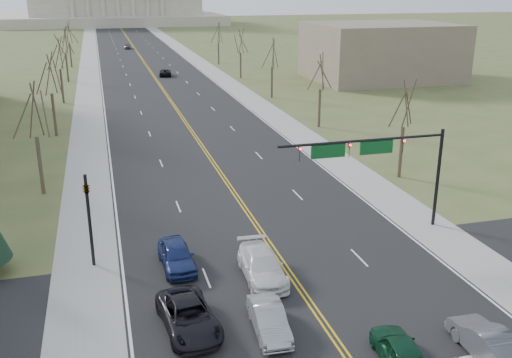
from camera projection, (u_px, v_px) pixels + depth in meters
road at (145, 63)px, 126.63m from camera, size 20.00×380.00×0.01m
cross_road at (308, 300)px, 31.79m from camera, size 120.00×14.00×0.01m
sidewalk_left at (89, 65)px, 123.61m from camera, size 4.00×380.00×0.03m
sidewalk_right at (198, 61)px, 129.64m from camera, size 4.00×380.00×0.03m
center_line at (145, 63)px, 126.63m from camera, size 0.42×380.00×0.01m
edge_line_left at (99, 65)px, 124.16m from camera, size 0.15×380.00×0.01m
edge_line_right at (189, 62)px, 129.09m from camera, size 0.15×380.00×0.01m
signal_mast at (375, 154)px, 38.63m from camera, size 12.12×0.44×7.20m
signal_left at (88, 210)px, 34.53m from camera, size 0.32×0.36×6.00m
tree_r_0 at (405, 106)px, 49.98m from camera, size 3.74×3.74×8.50m
tree_l_0 at (33, 113)px, 45.71m from camera, size 3.96×3.96×9.00m
tree_r_1 at (321, 74)px, 68.21m from camera, size 3.74×3.74×8.50m
tree_l_1 at (50, 76)px, 63.95m from camera, size 3.96×3.96×9.00m
tree_r_2 at (272, 55)px, 86.45m from camera, size 3.74×3.74×8.50m
tree_l_2 at (59, 55)px, 82.18m from camera, size 3.96×3.96×9.00m
tree_r_3 at (240, 42)px, 104.69m from camera, size 3.74×3.74×8.50m
tree_l_3 at (64, 42)px, 100.42m from camera, size 3.96×3.96×9.00m
tree_r_4 at (218, 34)px, 122.93m from camera, size 3.74×3.74×8.50m
tree_l_4 at (68, 33)px, 118.66m from camera, size 3.96×3.96×9.00m
bldg_right_mass at (381, 52)px, 104.06m from camera, size 25.00×20.00×10.00m
car_nb_inner_lead at (400, 351)px, 26.14m from camera, size 2.36×4.60×1.50m
car_nb_outer_lead at (488, 342)px, 26.73m from camera, size 1.81×4.79×1.56m
car_sb_inner_lead at (269, 320)px, 28.63m from camera, size 1.75×4.39×1.42m
car_sb_outer_lead at (189, 316)px, 28.85m from camera, size 3.05×5.66×1.51m
car_sb_inner_second at (262, 266)px, 33.92m from camera, size 2.47×5.65×1.62m
car_sb_outer_second at (177, 255)px, 35.21m from camera, size 2.13×4.84×1.62m
car_far_nb at (165, 72)px, 109.11m from camera, size 2.73×5.00×1.33m
car_far_sb at (127, 46)px, 154.49m from camera, size 1.87×4.12×1.37m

